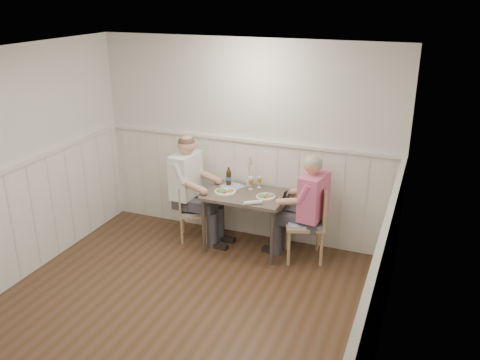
{
  "coord_description": "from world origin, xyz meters",
  "views": [
    {
      "loc": [
        2.22,
        -3.64,
        3.15
      ],
      "look_at": [
        0.16,
        1.64,
        1.0
      ],
      "focal_mm": 38.0,
      "sensor_mm": 36.0,
      "label": 1
    }
  ],
  "objects_px": {
    "dining_table": "(246,200)",
    "chair_right": "(310,219)",
    "man_in_pink": "(309,216)",
    "chair_left": "(190,209)",
    "beer_bottle": "(229,177)",
    "grass_vase": "(248,173)",
    "diner_cream": "(189,196)"
  },
  "relations": [
    {
      "from": "chair_left",
      "to": "grass_vase",
      "type": "xyz_separation_m",
      "value": [
        0.71,
        0.27,
        0.51
      ]
    },
    {
      "from": "dining_table",
      "to": "diner_cream",
      "type": "bearing_deg",
      "value": -178.62
    },
    {
      "from": "dining_table",
      "to": "chair_left",
      "type": "relative_size",
      "value": 1.26
    },
    {
      "from": "man_in_pink",
      "to": "chair_right",
      "type": "bearing_deg",
      "value": 84.28
    },
    {
      "from": "man_in_pink",
      "to": "diner_cream",
      "type": "distance_m",
      "value": 1.6
    },
    {
      "from": "dining_table",
      "to": "chair_right",
      "type": "bearing_deg",
      "value": 1.78
    },
    {
      "from": "beer_bottle",
      "to": "chair_right",
      "type": "bearing_deg",
      "value": -8.18
    },
    {
      "from": "beer_bottle",
      "to": "man_in_pink",
      "type": "bearing_deg",
      "value": -9.49
    },
    {
      "from": "dining_table",
      "to": "grass_vase",
      "type": "xyz_separation_m",
      "value": [
        -0.06,
        0.24,
        0.29
      ]
    },
    {
      "from": "chair_left",
      "to": "grass_vase",
      "type": "relative_size",
      "value": 1.87
    },
    {
      "from": "dining_table",
      "to": "beer_bottle",
      "type": "height_order",
      "value": "beer_bottle"
    },
    {
      "from": "man_in_pink",
      "to": "grass_vase",
      "type": "xyz_separation_m",
      "value": [
        -0.88,
        0.24,
        0.36
      ]
    },
    {
      "from": "diner_cream",
      "to": "chair_left",
      "type": "bearing_deg",
      "value": -46.96
    },
    {
      "from": "chair_right",
      "to": "man_in_pink",
      "type": "xyz_separation_m",
      "value": [
        -0.0,
        -0.03,
        0.05
      ]
    },
    {
      "from": "diner_cream",
      "to": "beer_bottle",
      "type": "xyz_separation_m",
      "value": [
        0.47,
        0.21,
        0.25
      ]
    },
    {
      "from": "diner_cream",
      "to": "man_in_pink",
      "type": "bearing_deg",
      "value": 0.65
    },
    {
      "from": "diner_cream",
      "to": "grass_vase",
      "type": "distance_m",
      "value": 0.84
    },
    {
      "from": "dining_table",
      "to": "diner_cream",
      "type": "height_order",
      "value": "diner_cream"
    },
    {
      "from": "dining_table",
      "to": "beer_bottle",
      "type": "bearing_deg",
      "value": 148.68
    },
    {
      "from": "man_in_pink",
      "to": "grass_vase",
      "type": "distance_m",
      "value": 0.98
    },
    {
      "from": "chair_left",
      "to": "man_in_pink",
      "type": "bearing_deg",
      "value": 1.22
    },
    {
      "from": "grass_vase",
      "to": "diner_cream",
      "type": "bearing_deg",
      "value": -160.44
    },
    {
      "from": "man_in_pink",
      "to": "diner_cream",
      "type": "relative_size",
      "value": 0.95
    },
    {
      "from": "man_in_pink",
      "to": "beer_bottle",
      "type": "relative_size",
      "value": 5.61
    },
    {
      "from": "beer_bottle",
      "to": "grass_vase",
      "type": "distance_m",
      "value": 0.27
    },
    {
      "from": "dining_table",
      "to": "diner_cream",
      "type": "relative_size",
      "value": 0.69
    },
    {
      "from": "grass_vase",
      "to": "chair_right",
      "type": "bearing_deg",
      "value": -13.62
    },
    {
      "from": "dining_table",
      "to": "chair_right",
      "type": "distance_m",
      "value": 0.83
    },
    {
      "from": "beer_bottle",
      "to": "grass_vase",
      "type": "bearing_deg",
      "value": 11.37
    },
    {
      "from": "dining_table",
      "to": "grass_vase",
      "type": "bearing_deg",
      "value": 103.57
    },
    {
      "from": "chair_left",
      "to": "diner_cream",
      "type": "relative_size",
      "value": 0.55
    },
    {
      "from": "chair_right",
      "to": "grass_vase",
      "type": "distance_m",
      "value": 1.0
    }
  ]
}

